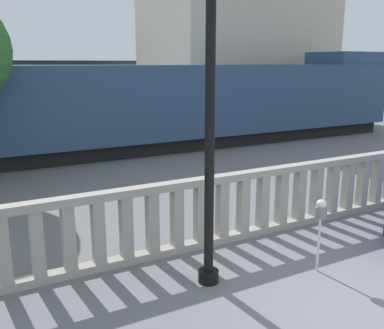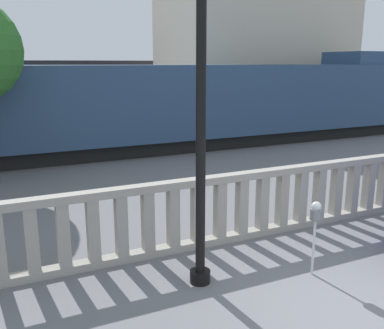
{
  "view_description": "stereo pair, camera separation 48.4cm",
  "coord_description": "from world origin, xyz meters",
  "px_view_note": "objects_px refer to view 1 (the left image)",
  "views": [
    {
      "loc": [
        -4.77,
        -3.59,
        3.46
      ],
      "look_at": [
        -0.62,
        4.08,
        1.38
      ],
      "focal_mm": 40.0,
      "sensor_mm": 36.0,
      "label": 1
    },
    {
      "loc": [
        -4.33,
        -3.81,
        3.46
      ],
      "look_at": [
        -0.62,
        4.08,
        1.38
      ],
      "focal_mm": 40.0,
      "sensor_mm": 36.0,
      "label": 2
    }
  ],
  "objects_px": {
    "parking_meter": "(321,213)",
    "train_far": "(110,85)",
    "lamppost": "(210,113)",
    "train_near": "(99,109)"
  },
  "relations": [
    {
      "from": "parking_meter",
      "to": "train_far",
      "type": "bearing_deg",
      "value": 79.68
    },
    {
      "from": "lamppost",
      "to": "train_near",
      "type": "bearing_deg",
      "value": 82.66
    },
    {
      "from": "train_far",
      "to": "parking_meter",
      "type": "bearing_deg",
      "value": -100.32
    },
    {
      "from": "parking_meter",
      "to": "train_far",
      "type": "height_order",
      "value": "train_far"
    },
    {
      "from": "train_near",
      "to": "train_far",
      "type": "height_order",
      "value": "train_far"
    },
    {
      "from": "lamppost",
      "to": "parking_meter",
      "type": "bearing_deg",
      "value": -16.96
    },
    {
      "from": "lamppost",
      "to": "parking_meter",
      "type": "xyz_separation_m",
      "value": [
        1.82,
        -0.56,
        -1.7
      ]
    },
    {
      "from": "parking_meter",
      "to": "train_near",
      "type": "xyz_separation_m",
      "value": [
        -0.48,
        10.96,
        0.74
      ]
    },
    {
      "from": "lamppost",
      "to": "parking_meter",
      "type": "height_order",
      "value": "lamppost"
    },
    {
      "from": "lamppost",
      "to": "train_far",
      "type": "xyz_separation_m",
      "value": [
        6.51,
        25.16,
        -0.84
      ]
    }
  ]
}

